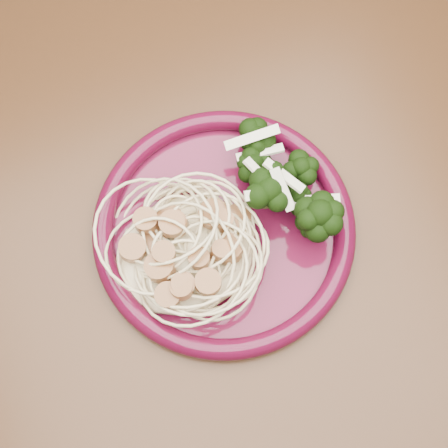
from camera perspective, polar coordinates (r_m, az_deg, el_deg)
name	(u,v)px	position (r m, az deg, el deg)	size (l,w,h in m)	color
dining_table	(188,267)	(0.68, -3.33, -3.95)	(1.20, 0.80, 0.75)	#472814
dinner_plate	(224,228)	(0.58, 0.00, -0.37)	(0.29, 0.29, 0.02)	#510D26
spaghetti_pile	(185,250)	(0.56, -3.56, -2.42)	(0.13, 0.11, 0.03)	beige
scallop_cluster	(183,238)	(0.53, -3.78, -1.27)	(0.12, 0.12, 0.04)	#A26B3A
broccoli_pile	(270,189)	(0.57, 4.26, 3.19)	(0.08, 0.13, 0.05)	black
onion_garnish	(273,176)	(0.54, 4.48, 4.40)	(0.06, 0.09, 0.05)	white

